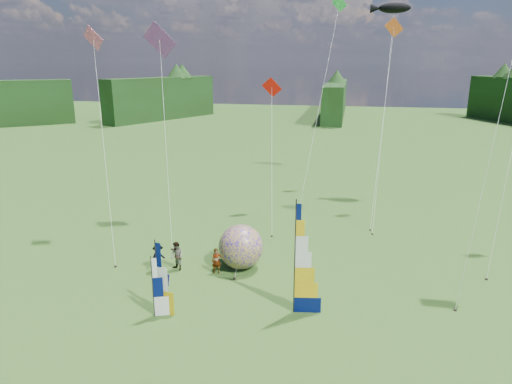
% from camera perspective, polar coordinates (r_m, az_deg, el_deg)
% --- Properties ---
extents(ground, '(220.00, 220.00, 0.00)m').
position_cam_1_polar(ground, '(21.31, 0.49, -17.55)').
color(ground, '#567F2B').
rests_on(ground, ground).
extents(treeline_ring, '(210.00, 210.00, 8.00)m').
position_cam_1_polar(treeline_ring, '(19.38, 0.52, -7.65)').
color(treeline_ring, '#1A4219').
rests_on(treeline_ring, ground).
extents(feather_banner_main, '(1.49, 0.33, 5.56)m').
position_cam_1_polar(feather_banner_main, '(21.79, 4.87, -8.43)').
color(feather_banner_main, '#04104C').
rests_on(feather_banner_main, ground).
extents(side_banner_left, '(1.03, 0.20, 3.71)m').
position_cam_1_polar(side_banner_left, '(22.51, -12.25, -10.54)').
color(side_banner_left, gold).
rests_on(side_banner_left, ground).
extents(side_banner_far, '(0.89, 0.38, 3.02)m').
position_cam_1_polar(side_banner_far, '(22.49, -12.78, -11.58)').
color(side_banner_far, white).
rests_on(side_banner_far, ground).
extents(bol_inflatable, '(3.35, 3.35, 2.62)m').
position_cam_1_polar(bol_inflatable, '(26.92, -1.91, -6.87)').
color(bol_inflatable, '#1F099C').
rests_on(bol_inflatable, ground).
extents(spectator_a, '(0.65, 0.56, 1.50)m').
position_cam_1_polar(spectator_a, '(26.55, -4.96, -8.59)').
color(spectator_a, '#66594C').
rests_on(spectator_a, ground).
extents(spectator_b, '(0.92, 0.80, 1.71)m').
position_cam_1_polar(spectator_b, '(27.19, -9.87, -7.92)').
color(spectator_b, '#66594C').
rests_on(spectator_b, ground).
extents(spectator_c, '(0.69, 1.11, 1.62)m').
position_cam_1_polar(spectator_c, '(27.31, -12.12, -8.03)').
color(spectator_c, '#66594C').
rests_on(spectator_c, ground).
extents(spectator_d, '(1.14, 0.80, 1.80)m').
position_cam_1_polar(spectator_d, '(28.25, -3.75, -6.66)').
color(spectator_d, '#66594C').
rests_on(spectator_d, ground).
extents(camp_chair, '(0.75, 0.75, 1.01)m').
position_cam_1_polar(camp_chair, '(24.93, -11.68, -11.23)').
color(camp_chair, '#0A0847').
rests_on(camp_chair, ground).
extents(kite_whale, '(8.25, 16.91, 17.84)m').
position_cam_1_polar(kite_whale, '(37.91, 15.87, 11.12)').
color(kite_whale, black).
rests_on(kite_whale, ground).
extents(kite_rainbow_delta, '(8.72, 12.82, 15.50)m').
position_cam_1_polar(kite_rainbow_delta, '(32.45, -11.35, 8.59)').
color(kite_rainbow_delta, red).
rests_on(kite_rainbow_delta, ground).
extents(kite_parafoil, '(7.78, 10.24, 19.13)m').
position_cam_1_polar(kite_parafoil, '(25.55, 28.17, 9.19)').
color(kite_parafoil, '#B00E09').
rests_on(kite_parafoil, ground).
extents(small_kite_red, '(5.78, 10.19, 11.10)m').
position_cam_1_polar(small_kite_red, '(33.86, 2.01, 5.43)').
color(small_kite_red, red).
rests_on(small_kite_red, ground).
extents(small_kite_orange, '(5.02, 10.32, 15.58)m').
position_cam_1_polar(small_kite_orange, '(35.92, 15.61, 9.08)').
color(small_kite_orange, '#EC5A22').
rests_on(small_kite_orange, ground).
extents(small_kite_pink, '(8.89, 10.79, 14.67)m').
position_cam_1_polar(small_kite_pink, '(30.35, -18.62, 6.78)').
color(small_kite_pink, '#FF5B91').
rests_on(small_kite_pink, ground).
extents(small_kite_green, '(5.52, 14.15, 18.11)m').
position_cam_1_polar(small_kite_green, '(40.73, 8.10, 12.05)').
color(small_kite_green, green).
rests_on(small_kite_green, ground).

